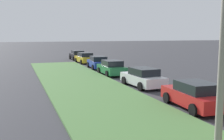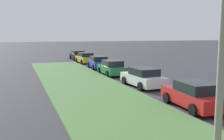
{
  "view_description": "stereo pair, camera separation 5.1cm",
  "coord_description": "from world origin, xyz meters",
  "px_view_note": "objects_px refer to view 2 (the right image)",
  "views": [
    {
      "loc": [
        2.37,
        11.39,
        4.02
      ],
      "look_at": [
        19.53,
        5.24,
        1.59
      ],
      "focal_mm": 43.21,
      "sensor_mm": 36.0,
      "label": 1
    },
    {
      "loc": [
        2.35,
        11.35,
        4.02
      ],
      "look_at": [
        19.53,
        5.24,
        1.59
      ],
      "focal_mm": 43.21,
      "sensor_mm": 36.0,
      "label": 2
    }
  ],
  "objects_px": {
    "parked_car_blue": "(98,62)",
    "parked_car_yellow": "(85,58)",
    "parked_car_red": "(194,95)",
    "parked_car_green": "(112,68)",
    "parked_car_black": "(78,55)",
    "parked_car_white": "(143,78)"
  },
  "relations": [
    {
      "from": "parked_car_green",
      "to": "parked_car_blue",
      "type": "height_order",
      "value": "same"
    },
    {
      "from": "parked_car_white",
      "to": "parked_car_blue",
      "type": "relative_size",
      "value": 1.0
    },
    {
      "from": "parked_car_red",
      "to": "parked_car_yellow",
      "type": "distance_m",
      "value": 24.56
    },
    {
      "from": "parked_car_red",
      "to": "parked_car_green",
      "type": "distance_m",
      "value": 12.89
    },
    {
      "from": "parked_car_blue",
      "to": "parked_car_black",
      "type": "distance_m",
      "value": 11.63
    },
    {
      "from": "parked_car_black",
      "to": "parked_car_white",
      "type": "bearing_deg",
      "value": 179.05
    },
    {
      "from": "parked_car_white",
      "to": "parked_car_yellow",
      "type": "bearing_deg",
      "value": -3.1
    },
    {
      "from": "parked_car_blue",
      "to": "parked_car_yellow",
      "type": "height_order",
      "value": "same"
    },
    {
      "from": "parked_car_red",
      "to": "parked_car_white",
      "type": "relative_size",
      "value": 1.0
    },
    {
      "from": "parked_car_green",
      "to": "parked_car_blue",
      "type": "bearing_deg",
      "value": -1.55
    },
    {
      "from": "parked_car_green",
      "to": "parked_car_black",
      "type": "xyz_separation_m",
      "value": [
        16.89,
        -0.27,
        0.0
      ]
    },
    {
      "from": "parked_car_red",
      "to": "parked_car_blue",
      "type": "bearing_deg",
      "value": 2.95
    },
    {
      "from": "parked_car_black",
      "to": "parked_car_red",
      "type": "bearing_deg",
      "value": 179.02
    },
    {
      "from": "parked_car_red",
      "to": "parked_car_yellow",
      "type": "bearing_deg",
      "value": 2.94
    },
    {
      "from": "parked_car_yellow",
      "to": "parked_car_black",
      "type": "height_order",
      "value": "same"
    },
    {
      "from": "parked_car_yellow",
      "to": "parked_car_green",
      "type": "bearing_deg",
      "value": 176.01
    },
    {
      "from": "parked_car_blue",
      "to": "parked_car_green",
      "type": "bearing_deg",
      "value": -178.71
    },
    {
      "from": "parked_car_white",
      "to": "parked_car_yellow",
      "type": "distance_m",
      "value": 18.15
    },
    {
      "from": "parked_car_yellow",
      "to": "parked_car_black",
      "type": "bearing_deg",
      "value": -4.03
    },
    {
      "from": "parked_car_green",
      "to": "parked_car_black",
      "type": "relative_size",
      "value": 1.0
    },
    {
      "from": "parked_car_green",
      "to": "parked_car_red",
      "type": "bearing_deg",
      "value": -178.74
    },
    {
      "from": "parked_car_red",
      "to": "parked_car_black",
      "type": "relative_size",
      "value": 1.01
    }
  ]
}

